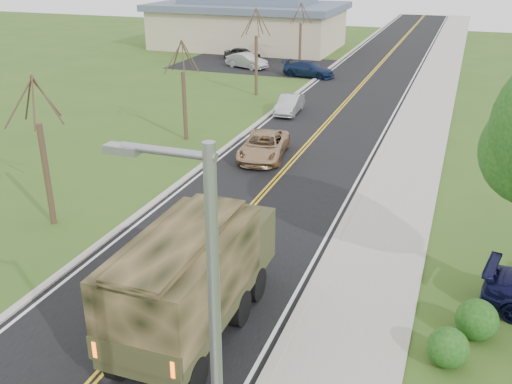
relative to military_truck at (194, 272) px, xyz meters
The scene contains 16 objects.
road 34.61m from the military_truck, 92.66° to the left, with size 8.00×120.00×0.01m, color black.
curb_right 34.66m from the military_truck, 85.78° to the left, with size 0.30×120.00×0.12m, color #9E998E.
sidewalk_right 34.83m from the military_truck, 82.90° to the left, with size 3.20×120.00×0.10m, color #9E998E.
curb_left 35.04m from the military_truck, 99.46° to the left, with size 0.30×120.00×0.10m, color #9E998E.
street_light 7.26m from the military_truck, 61.14° to the right, with size 1.65×0.22×8.00m.
bare_tree_a 9.74m from the military_truck, 152.31° to the left, with size 1.93×2.26×6.08m.
bare_tree_b 18.63m from the military_truck, 117.52° to the left, with size 1.83×2.14×5.73m.
bare_tree_c 29.79m from the military_truck, 106.79° to the left, with size 2.04×2.39×6.42m.
bare_tree_d 41.42m from the military_truck, 101.99° to the left, with size 1.88×2.20×5.91m.
commercial_building 53.47m from the military_truck, 109.20° to the left, with size 25.50×21.50×5.65m.
military_truck is the anchor object (origin of this frame).
suv_champagne 15.43m from the military_truck, 102.12° to the left, with size 2.22×4.81×1.34m, color tan.
sedan_silver 24.65m from the military_truck, 100.77° to the left, with size 1.31×3.76×1.24m, color #AEAEB3.
lot_car_dark 44.72m from the military_truck, 109.67° to the left, with size 1.51×3.76×1.28m, color black.
lot_car_silver 40.61m from the military_truck, 108.93° to the left, with size 1.48×4.23×1.39m, color #B0AFB4.
lot_car_navy 37.13m from the military_truck, 100.25° to the left, with size 1.88×4.62×1.34m, color #101D3C.
Camera 1 is at (7.95, -6.80, 10.24)m, focal length 40.00 mm.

